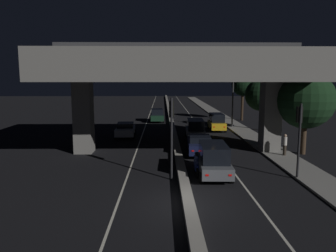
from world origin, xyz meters
The scene contains 20 objects.
ground_plane centered at (0.00, 0.00, 0.00)m, with size 200.00×200.00×0.00m, color black.
lane_line_left_inner centered at (-3.43, 35.00, 0.00)m, with size 0.12×126.00×0.00m, color beige.
lane_line_right_inner centered at (3.43, 35.00, 0.00)m, with size 0.12×126.00×0.00m, color beige.
median_divider centered at (0.00, 35.00, 0.19)m, with size 0.57×126.00×0.38m, color gray.
sidewalk_right centered at (8.08, 28.00, 0.06)m, with size 2.40×126.00×0.13m, color gray.
elevated_overpass centered at (0.00, 11.62, 6.78)m, with size 19.75×13.01×8.91m.
traffic_light_left_of_median centered at (-0.68, 4.16, 3.38)m, with size 0.30×0.49×4.95m.
traffic_light_right_of_median centered at (6.98, 4.16, 3.15)m, with size 0.30×0.49×4.61m.
street_lamp centered at (7.02, 25.16, 4.28)m, with size 2.70×0.32×7.07m.
car_grey_lead centered at (1.99, 4.91, 1.05)m, with size 2.11×4.59×2.00m.
car_dark_blue_second centered at (1.78, 10.84, 0.81)m, with size 2.17×4.55×1.53m.
car_silver_third centered at (2.06, 17.14, 1.07)m, with size 2.05×4.56×2.03m.
car_taxi_yellow_fourth centered at (5.15, 22.90, 1.04)m, with size 1.89×4.00×2.01m.
car_white_lead_oncoming centered at (-5.14, 19.05, 0.75)m, with size 2.19×4.40×1.45m.
car_dark_green_second_oncoming centered at (-2.00, 31.16, 0.92)m, with size 2.09×4.40×1.81m.
motorcycle_blue_filtering_near centered at (0.93, 5.05, 0.63)m, with size 0.32×1.88×1.48m.
pedestrian_on_sidewalk centered at (8.33, 9.79, 0.97)m, with size 0.30×0.30×1.67m.
roadside_tree_kerbside_near centered at (10.16, 10.69, 4.36)m, with size 4.54×4.54×6.65m.
roadside_tree_kerbside_mid centered at (10.35, 23.14, 4.18)m, with size 3.78×3.78×6.08m.
roadside_tree_kerbside_far centered at (10.41, 32.32, 5.16)m, with size 3.26×3.26×6.84m.
Camera 1 is at (-1.22, -15.09, 6.07)m, focal length 35.00 mm.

